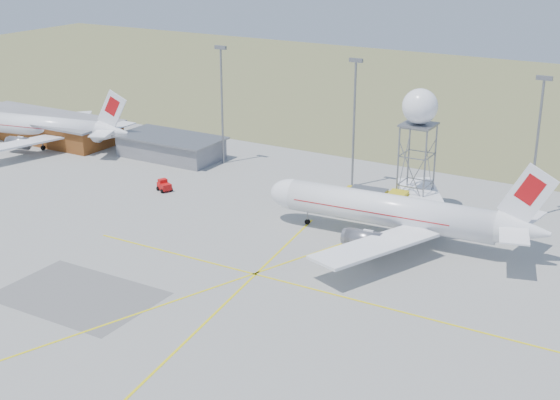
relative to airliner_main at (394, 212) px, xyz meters
The scene contains 11 objects.
grass_strip 91.74m from the airliner_main, 92.75° to the left, with size 400.00×120.00×0.03m, color #606C3B.
building_orange 80.57m from the airliner_main, behind, with size 33.00×12.00×4.30m.
building_grey 51.83m from the airliner_main, 162.53° to the left, with size 19.00×10.00×3.90m.
mast_a 43.88m from the airliner_main, 156.00° to the left, with size 2.20×0.50×20.50m.
mast_b 24.09m from the airliner_main, 129.38° to the left, with size 2.20×0.50×20.50m.
mast_c 23.62m from the airliner_main, 52.22° to the left, with size 2.20×0.50×20.50m.
airliner_main is the anchor object (origin of this frame).
airliner_far 75.41m from the airliner_main, behind, with size 34.52×33.11×11.78m.
radar_tower 13.32m from the airliner_main, 97.80° to the left, with size 5.03×5.03×18.22m.
fire_truck 10.15m from the airliner_main, 126.52° to the left, with size 9.65×4.47×3.76m.
baggage_tug 39.05m from the airliner_main, behind, with size 2.77×2.62×1.82m.
Camera 1 is at (40.28, -41.99, 40.18)m, focal length 50.00 mm.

